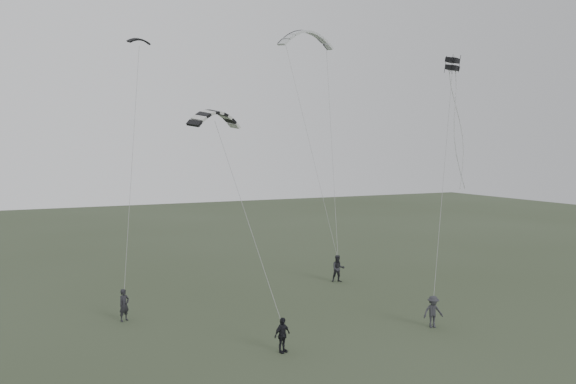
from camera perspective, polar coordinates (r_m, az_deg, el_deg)
name	(u,v)px	position (r m, az deg, el deg)	size (l,w,h in m)	color
ground	(317,331)	(29.29, 2.93, -13.90)	(140.00, 140.00, 0.00)	#333F27
flyer_left	(124,305)	(31.82, -16.31, -10.96)	(0.63, 0.41, 1.73)	black
flyer_right	(338,269)	(39.34, 5.11, -7.76)	(0.91, 0.71, 1.87)	black
flyer_center	(282,335)	(26.13, -0.59, -14.33)	(0.94, 0.39, 1.60)	black
flyer_far	(433,312)	(30.46, 14.52, -11.69)	(1.07, 0.61, 1.66)	#2A2A30
kite_dark_small	(139,39)	(36.80, -14.90, 14.76)	(1.39, 0.42, 0.48)	black
kite_pale_large	(306,32)	(43.97, 1.88, 15.97)	(4.42, 0.99, 1.78)	#B9BCBE
kite_striped	(215,112)	(30.39, -7.46, 8.08)	(3.26, 0.81, 1.26)	black
kite_box	(452,64)	(35.42, 16.36, 12.37)	(0.66, 0.66, 0.73)	black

